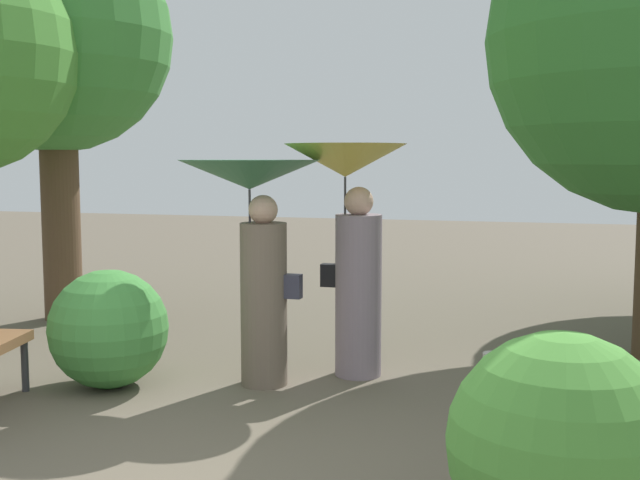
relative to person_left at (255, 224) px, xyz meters
The scene contains 6 objects.
person_left is the anchor object (origin of this frame).
person_right 0.86m from the person_left, 35.03° to the left, with size 1.06×1.06×2.03m.
tree_mid_left 4.30m from the person_left, 148.34° to the left, with size 2.69×2.69×5.27m.
bush_path_left 3.45m from the person_left, 44.39° to the right, with size 1.09×1.09×1.09m, color #4C9338.
bush_far_side 1.50m from the person_left, 159.74° to the right, with size 0.99×0.99×0.99m, color #428C3D.
path_marker_post 2.87m from the person_left, 41.03° to the right, with size 0.12×0.12×0.83m, color gray.
Camera 1 is at (1.84, -3.90, 1.91)m, focal length 44.18 mm.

